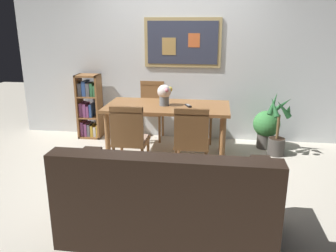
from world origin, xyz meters
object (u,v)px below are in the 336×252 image
flower_vase (164,94)px  tv_remote (188,106)px  dining_chair_far_left (151,105)px  bookshelf (89,108)px  dining_table (167,112)px  dining_chair_near_left (129,136)px  leather_couch (167,203)px  dining_chair_far_right (201,107)px  potted_ivy (266,127)px  potted_palm (278,131)px  dining_chair_near_right (192,138)px

flower_vase → tv_remote: (0.32, -0.01, -0.15)m
dining_chair_far_left → bookshelf: bookshelf is taller
dining_table → flower_vase: flower_vase is taller
dining_chair_near_left → leather_couch: (0.60, -1.08, -0.23)m
dining_chair_far_right → leather_couch: dining_chair_far_right is taller
dining_chair_far_left → dining_chair_far_right: same height
leather_couch → flower_vase: 1.96m
dining_chair_far_right → potted_ivy: bearing=-14.5°
dining_chair_far_right → dining_chair_far_left: bearing=-179.0°
dining_chair_near_left → flower_vase: size_ratio=3.22×
potted_palm → dining_chair_near_left: bearing=-150.9°
dining_chair_far_right → potted_palm: (1.10, -0.53, -0.18)m
dining_chair_far_right → potted_ivy: 1.04m
dining_chair_far_right → potted_ivy: dining_chair_far_right is taller
potted_ivy → tv_remote: bearing=-153.9°
dining_chair_near_right → potted_ivy: dining_chair_near_right is taller
potted_palm → leather_couch: bearing=-120.7°
dining_chair_far_left → dining_chair_near_left: same height
dining_chair_near_left → potted_ivy: 2.19m
flower_vase → dining_chair_far_left: bearing=112.9°
dining_chair_far_left → dining_table: bearing=-64.3°
leather_couch → tv_remote: leather_couch is taller
dining_chair_far_right → leather_couch: 2.66m
tv_remote → dining_table: bearing=175.3°
dining_chair_near_right → bookshelf: 2.26m
dining_chair_near_right → potted_palm: size_ratio=1.02×
dining_table → flower_vase: 0.26m
leather_couch → flower_vase: (-0.30, 1.85, 0.58)m
tv_remote → dining_chair_near_left: bearing=-129.5°
dining_table → dining_chair_far_right: (0.41, 0.78, -0.10)m
dining_chair_far_left → bookshelf: size_ratio=0.89×
dining_chair_near_right → bookshelf: bookshelf is taller
bookshelf → tv_remote: (1.64, -0.67, 0.25)m
dining_chair_near_left → bookshelf: bearing=125.6°
potted_palm → tv_remote: bearing=-167.3°
dining_chair_near_right → potted_palm: dining_chair_near_right is taller
dining_chair_near_left → flower_vase: (0.30, 0.76, 0.35)m
dining_table → dining_chair_far_left: dining_chair_far_left is taller
dining_chair_far_left → flower_vase: bearing=-67.1°
bookshelf → flower_vase: (1.32, -0.66, 0.41)m
bookshelf → potted_palm: (2.88, -0.39, -0.13)m
dining_chair_near_left → potted_palm: dining_chair_near_left is taller
dining_table → leather_couch: leather_couch is taller
dining_chair_near_right → potted_ivy: (1.01, 1.30, -0.22)m
dining_table → dining_chair_far_right: 0.89m
bookshelf → tv_remote: bearing=-22.2°
dining_table → dining_chair_far_right: size_ratio=1.83×
dining_chair_near_left → flower_vase: 0.90m
leather_couch → bookshelf: size_ratio=1.76×
dining_chair_near_left → potted_ivy: size_ratio=1.48×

